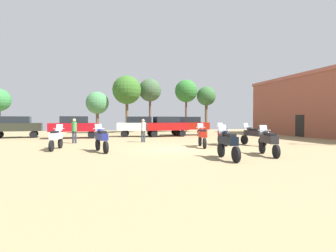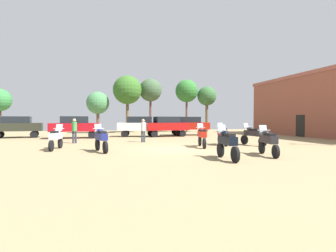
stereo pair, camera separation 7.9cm
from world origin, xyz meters
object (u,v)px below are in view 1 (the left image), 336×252
object	(u,v)px
car_2	(16,125)
tree_7	(206,97)
brick_building	(334,105)
person_1	(74,129)
car_1	(140,125)
motorcycle_1	(253,134)
motorcycle_7	(228,143)
tree_4	(186,91)
tree_5	(150,90)
motorcycle_5	(268,141)
motorcycle_6	(101,138)
tree_1	(97,103)
motorcycle_8	(202,136)
tree_3	(127,90)
car_5	(74,125)
motorcycle_4	(223,134)
car_3	(166,125)
motorcycle_3	(56,137)
person_2	(143,129)
car_4	(188,124)

from	to	relation	value
car_2	tree_7	world-z (taller)	tree_7
brick_building	person_1	distance (m)	24.10
person_1	car_1	bearing A→B (deg)	-138.13
motorcycle_1	motorcycle_7	distance (m)	6.68
tree_4	tree_5	size ratio (longest dim) A/B	1.01
motorcycle_5	tree_7	bearing A→B (deg)	87.47
motorcycle_6	tree_7	bearing A→B (deg)	37.11
brick_building	person_1	size ratio (longest dim) A/B	10.57
tree_1	motorcycle_6	bearing A→B (deg)	-88.19
motorcycle_8	tree_3	distance (m)	18.19
tree_7	car_5	bearing A→B (deg)	-153.72
tree_3	tree_7	distance (m)	10.89
motorcycle_4	person_1	world-z (taller)	person_1
tree_7	motorcycle_5	bearing A→B (deg)	-105.62
car_3	tree_5	size ratio (longest dim) A/B	0.62
motorcycle_4	motorcycle_6	world-z (taller)	motorcycle_4
motorcycle_3	person_1	size ratio (longest dim) A/B	1.22
tree_7	motorcycle_4	bearing A→B (deg)	-109.50
tree_3	car_5	bearing A→B (deg)	-125.70
car_2	tree_1	size ratio (longest dim) A/B	0.87
car_1	person_1	bearing A→B (deg)	148.07
car_2	car_5	world-z (taller)	same
tree_7	person_1	bearing A→B (deg)	-140.21
motorcycle_6	person_2	xyz separation A→B (m)	(3.02, 5.13, 0.30)
tree_7	car_4	bearing A→B (deg)	-127.07
motorcycle_8	tree_5	world-z (taller)	tree_5
motorcycle_4	motorcycle_5	size ratio (longest dim) A/B	0.98
motorcycle_6	tree_4	xyz separation A→B (m)	(11.14, 19.20, 4.85)
motorcycle_8	car_2	distance (m)	18.13
car_4	motorcycle_8	bearing A→B (deg)	173.82
car_4	car_5	bearing A→B (deg)	107.38
motorcycle_5	car_3	size ratio (longest dim) A/B	0.49
motorcycle_6	person_1	xyz separation A→B (m)	(-1.92, 5.47, 0.32)
car_1	car_2	xyz separation A→B (m)	(-11.40, 1.25, 0.00)
motorcycle_1	car_4	size ratio (longest dim) A/B	0.50
tree_4	motorcycle_6	bearing A→B (deg)	-120.11
car_5	tree_3	xyz separation A→B (m)	(5.42, 7.55, 4.19)
car_3	brick_building	bearing A→B (deg)	-110.23
brick_building	car_2	size ratio (longest dim) A/B	4.17
brick_building	motorcycle_7	bearing A→B (deg)	-148.77
person_1	motorcycle_1	bearing A→B (deg)	154.60
person_2	tree_3	size ratio (longest dim) A/B	0.24
motorcycle_4	person_2	bearing A→B (deg)	154.39
motorcycle_1	motorcycle_4	size ratio (longest dim) A/B	1.07
car_5	car_4	bearing A→B (deg)	-84.47
motorcycle_6	motorcycle_3	bearing A→B (deg)	130.75
motorcycle_5	tree_7	world-z (taller)	tree_7
motorcycle_6	car_1	size ratio (longest dim) A/B	0.45
tree_3	car_4	bearing A→B (deg)	-43.47
motorcycle_3	motorcycle_4	xyz separation A→B (m)	(10.35, 0.05, 0.02)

